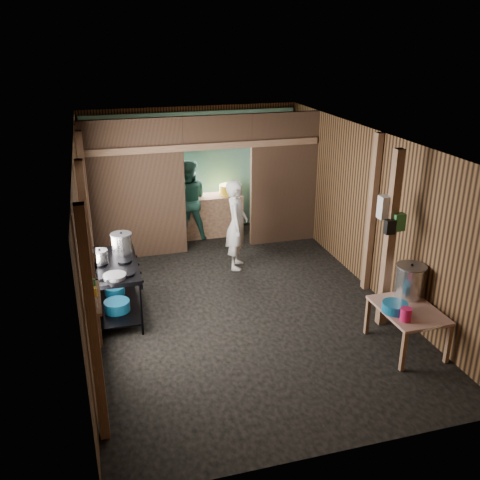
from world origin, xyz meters
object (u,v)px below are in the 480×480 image
object	(u,v)px
stove_pot_large	(122,243)
pink_bucket	(406,314)
yellow_tub	(228,190)
cook	(237,225)
stock_pot	(410,282)
gas_range	(115,290)
prep_table	(406,328)

from	to	relation	value
stove_pot_large	pink_bucket	world-z (taller)	stove_pot_large
stove_pot_large	yellow_tub	size ratio (longest dim) A/B	0.88
yellow_tub	cook	bearing A→B (deg)	-99.82
stock_pot	cook	bearing A→B (deg)	120.50
stove_pot_large	stock_pot	world-z (taller)	stove_pot_large
gas_range	pink_bucket	world-z (taller)	gas_range
gas_range	yellow_tub	xyz separation A→B (m)	(2.52, 2.95, 0.52)
yellow_tub	cook	distance (m)	1.76
gas_range	pink_bucket	bearing A→B (deg)	-32.38
stove_pot_large	yellow_tub	xyz separation A→B (m)	(2.35, 2.55, -0.05)
cook	stove_pot_large	bearing A→B (deg)	131.32
gas_range	stove_pot_large	xyz separation A→B (m)	(0.17, 0.40, 0.57)
prep_table	pink_bucket	xyz separation A→B (m)	(-0.21, -0.25, 0.38)
gas_range	stock_pot	size ratio (longest dim) A/B	3.01
gas_range	cook	distance (m)	2.57
stove_pot_large	yellow_tub	bearing A→B (deg)	47.31
stock_pot	yellow_tub	distance (m)	4.79
stock_pot	prep_table	bearing A→B (deg)	-120.79
stock_pot	cook	xyz separation A→B (m)	(-1.68, 2.86, 0.00)
gas_range	yellow_tub	size ratio (longest dim) A/B	3.92
prep_table	gas_range	bearing A→B (deg)	152.11
yellow_tub	gas_range	bearing A→B (deg)	-130.52
cook	pink_bucket	bearing A→B (deg)	-140.15
stock_pot	pink_bucket	bearing A→B (deg)	-125.05
gas_range	cook	bearing A→B (deg)	28.80
gas_range	stock_pot	world-z (taller)	stock_pot
stove_pot_large	cook	size ratio (longest dim) A/B	0.20
gas_range	pink_bucket	size ratio (longest dim) A/B	8.39
pink_bucket	cook	distance (m)	3.67
gas_range	pink_bucket	xyz separation A→B (m)	(3.50, -2.22, 0.25)
yellow_tub	cook	xyz separation A→B (m)	(-0.30, -1.73, -0.14)
gas_range	stove_pot_large	distance (m)	0.72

